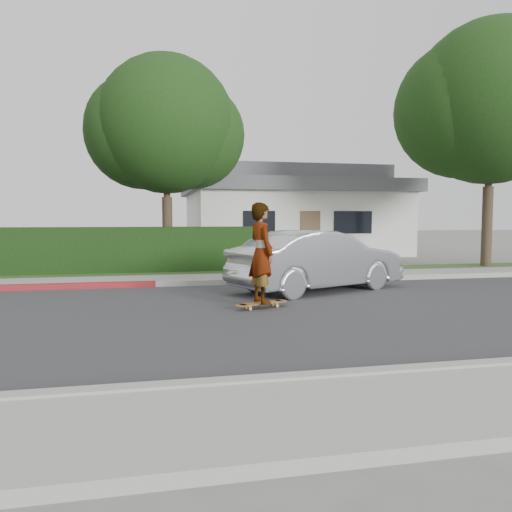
# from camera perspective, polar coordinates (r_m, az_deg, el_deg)

# --- Properties ---
(ground) EXTENTS (120.00, 120.00, 0.00)m
(ground) POSITION_cam_1_polar(r_m,az_deg,el_deg) (9.17, -17.35, -6.99)
(ground) COLOR slate
(ground) RESTS_ON ground
(road) EXTENTS (60.00, 8.00, 0.01)m
(road) POSITION_cam_1_polar(r_m,az_deg,el_deg) (9.17, -17.35, -6.96)
(road) COLOR #2D2D30
(road) RESTS_ON ground
(curb_near) EXTENTS (60.00, 0.20, 0.15)m
(curb_near) POSITION_cam_1_polar(r_m,az_deg,el_deg) (5.22, -21.56, -14.90)
(curb_near) COLOR #9E9E99
(curb_near) RESTS_ON ground
(sidewalk_near) EXTENTS (60.00, 1.60, 0.12)m
(sidewalk_near) POSITION_cam_1_polar(r_m,az_deg,el_deg) (4.39, -23.57, -18.87)
(sidewalk_near) COLOR gray
(sidewalk_near) RESTS_ON ground
(curb_far) EXTENTS (60.00, 0.20, 0.15)m
(curb_far) POSITION_cam_1_polar(r_m,az_deg,el_deg) (13.20, -15.76, -3.22)
(curb_far) COLOR #9E9E99
(curb_far) RESTS_ON ground
(sidewalk_far) EXTENTS (60.00, 1.60, 0.12)m
(sidewalk_far) POSITION_cam_1_polar(r_m,az_deg,el_deg) (14.09, -15.53, -2.81)
(sidewalk_far) COLOR gray
(sidewalk_far) RESTS_ON ground
(planting_strip) EXTENTS (60.00, 1.60, 0.10)m
(planting_strip) POSITION_cam_1_polar(r_m,az_deg,el_deg) (15.68, -15.19, -2.13)
(planting_strip) COLOR #2D4C1E
(planting_strip) RESTS_ON ground
(hedge) EXTENTS (15.00, 1.00, 1.50)m
(hedge) POSITION_cam_1_polar(r_m,az_deg,el_deg) (16.64, -25.49, 0.38)
(hedge) COLOR black
(hedge) RESTS_ON ground
(tree_center) EXTENTS (5.66, 4.84, 7.44)m
(tree_center) POSITION_cam_1_polar(r_m,az_deg,el_deg) (18.43, -10.30, 14.04)
(tree_center) COLOR #33261C
(tree_center) RESTS_ON ground
(tree_right) EXTENTS (6.32, 5.60, 8.56)m
(tree_right) POSITION_cam_1_polar(r_m,az_deg,el_deg) (19.88, 24.91, 15.10)
(tree_right) COLOR #33261C
(tree_right) RESTS_ON ground
(house) EXTENTS (10.60, 8.60, 4.30)m
(house) POSITION_cam_1_polar(r_m,az_deg,el_deg) (25.96, 3.85, 5.02)
(house) COLOR beige
(house) RESTS_ON ground
(skateboard) EXTENTS (1.18, 0.62, 0.11)m
(skateboard) POSITION_cam_1_polar(r_m,az_deg,el_deg) (9.82, 0.62, -5.45)
(skateboard) COLOR gold
(skateboard) RESTS_ON ground
(skateboarder) EXTENTS (0.62, 0.80, 1.96)m
(skateboarder) POSITION_cam_1_polar(r_m,az_deg,el_deg) (9.70, 0.62, 0.36)
(skateboarder) COLOR white
(skateboarder) RESTS_ON skateboard
(car_silver) EXTENTS (4.75, 3.20, 1.48)m
(car_silver) POSITION_cam_1_polar(r_m,az_deg,el_deg) (12.20, 7.09, -0.55)
(car_silver) COLOR silver
(car_silver) RESTS_ON ground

